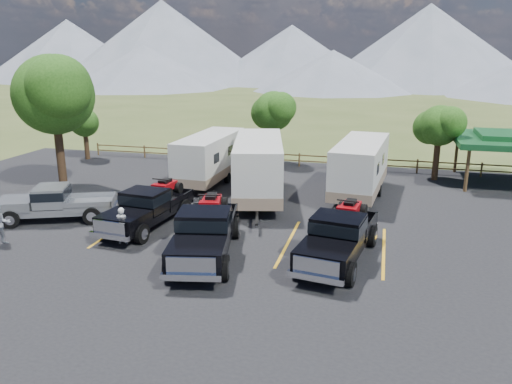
% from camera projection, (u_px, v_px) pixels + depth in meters
% --- Properties ---
extents(ground, '(320.00, 320.00, 0.00)m').
position_uv_depth(ground, '(214.00, 278.00, 18.24)').
color(ground, '#3C4B1F').
rests_on(ground, ground).
extents(asphalt_lot, '(44.00, 34.00, 0.04)m').
position_uv_depth(asphalt_lot, '(237.00, 247.00, 21.02)').
color(asphalt_lot, black).
rests_on(asphalt_lot, ground).
extents(stall_lines, '(12.12, 5.50, 0.01)m').
position_uv_depth(stall_lines, '(244.00, 238.00, 21.95)').
color(stall_lines, gold).
rests_on(stall_lines, asphalt_lot).
extents(tree_big_nw, '(5.54, 5.18, 7.84)m').
position_uv_depth(tree_big_nw, '(53.00, 95.00, 28.11)').
color(tree_big_nw, black).
rests_on(tree_big_nw, ground).
extents(tree_ne_a, '(3.11, 2.92, 4.76)m').
position_uv_depth(tree_ne_a, '(439.00, 126.00, 30.97)').
color(tree_ne_a, black).
rests_on(tree_ne_a, ground).
extents(tree_north, '(3.46, 3.24, 5.25)m').
position_uv_depth(tree_north, '(273.00, 111.00, 35.37)').
color(tree_north, black).
rests_on(tree_north, ground).
extents(tree_nw_small, '(2.59, 2.43, 3.85)m').
position_uv_depth(tree_nw_small, '(84.00, 123.00, 37.15)').
color(tree_nw_small, black).
rests_on(tree_nw_small, ground).
extents(rail_fence, '(36.12, 0.12, 1.00)m').
position_uv_depth(rail_fence, '(328.00, 160.00, 34.81)').
color(rail_fence, brown).
rests_on(rail_fence, ground).
extents(pavilion, '(6.20, 6.20, 3.22)m').
position_uv_depth(pavilion, '(508.00, 140.00, 30.18)').
color(pavilion, brown).
rests_on(pavilion, ground).
extents(mountain_range, '(209.00, 71.00, 20.00)m').
position_uv_depth(mountain_range, '(331.00, 50.00, 116.57)').
color(mountain_range, slate).
rests_on(mountain_range, ground).
extents(rig_left, '(2.59, 6.14, 2.00)m').
position_uv_depth(rig_left, '(148.00, 206.00, 23.26)').
color(rig_left, black).
rests_on(rig_left, asphalt_lot).
extents(rig_center, '(3.33, 6.83, 2.18)m').
position_uv_depth(rig_center, '(206.00, 231.00, 19.88)').
color(rig_center, black).
rests_on(rig_center, asphalt_lot).
extents(rig_right, '(2.95, 6.49, 2.09)m').
position_uv_depth(rig_right, '(339.00, 235.00, 19.51)').
color(rig_right, black).
rests_on(rig_right, asphalt_lot).
extents(trailer_left, '(2.48, 8.61, 2.99)m').
position_uv_depth(trailer_left, '(210.00, 158.00, 30.67)').
color(trailer_left, silver).
rests_on(trailer_left, asphalt_lot).
extents(trailer_center, '(4.21, 9.63, 3.34)m').
position_uv_depth(trailer_center, '(259.00, 168.00, 27.24)').
color(trailer_center, silver).
rests_on(trailer_center, asphalt_lot).
extents(trailer_right, '(2.99, 9.01, 3.12)m').
position_uv_depth(trailer_right, '(360.00, 168.00, 27.86)').
color(trailer_right, silver).
rests_on(trailer_right, asphalt_lot).
extents(pickup_silver, '(5.95, 3.86, 1.71)m').
position_uv_depth(pickup_silver, '(56.00, 203.00, 24.06)').
color(pickup_silver, gray).
rests_on(pickup_silver, asphalt_lot).
extents(person_a, '(0.65, 0.48, 1.61)m').
position_uv_depth(person_a, '(122.00, 226.00, 21.17)').
color(person_a, silver).
rests_on(person_a, asphalt_lot).
extents(person_b, '(1.07, 1.10, 1.78)m').
position_uv_depth(person_b, '(0.00, 225.00, 21.01)').
color(person_b, gray).
rests_on(person_b, asphalt_lot).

